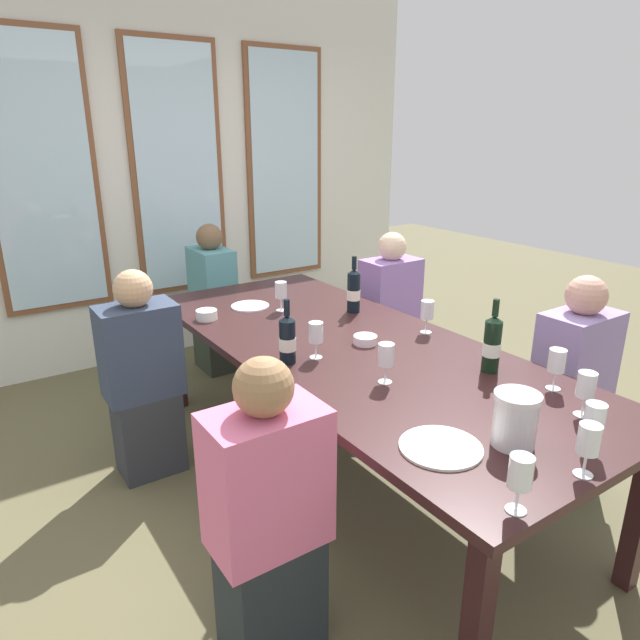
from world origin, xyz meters
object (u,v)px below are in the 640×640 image
(dining_table, at_px, (351,355))
(seated_person_2, at_px, (268,522))
(seated_person_0, at_px, (143,380))
(white_plate_1, at_px, (250,306))
(wine_glass_4, at_px, (281,291))
(seated_person_1, at_px, (389,317))
(wine_glass_2, at_px, (386,357))
(wine_bottle_1, at_px, (354,291))
(wine_glass_3, at_px, (316,333))
(wine_bottle_0, at_px, (492,344))
(white_plate_0, at_px, (441,447))
(wine_glass_7, at_px, (589,442))
(wine_glass_6, at_px, (595,419))
(metal_pitcher, at_px, (515,419))
(wine_glass_1, at_px, (427,311))
(seated_person_3, at_px, (571,390))
(wine_glass_8, at_px, (521,473))
(wine_glass_0, at_px, (586,387))
(wine_bottle_2, at_px, (287,339))
(tasting_bowl_0, at_px, (207,315))
(wine_glass_5, at_px, (557,362))
(seated_person_4, at_px, (214,302))
(tasting_bowl_1, at_px, (365,340))

(dining_table, distance_m, seated_person_2, 1.12)
(dining_table, height_order, seated_person_0, seated_person_0)
(white_plate_1, bearing_deg, wine_glass_4, -54.72)
(seated_person_1, bearing_deg, wine_glass_2, -131.55)
(wine_bottle_1, bearing_deg, wine_glass_3, -140.95)
(wine_bottle_0, bearing_deg, white_plate_0, -152.32)
(wine_bottle_1, height_order, wine_glass_2, wine_bottle_1)
(white_plate_0, bearing_deg, wine_bottle_1, 64.09)
(wine_glass_7, bearing_deg, wine_glass_6, 25.47)
(metal_pitcher, bearing_deg, wine_glass_1, 61.03)
(wine_glass_6, height_order, seated_person_1, seated_person_1)
(wine_glass_6, xyz_separation_m, seated_person_3, (0.79, 0.55, -0.34))
(wine_glass_6, relative_size, seated_person_0, 0.16)
(wine_glass_7, relative_size, wine_glass_8, 1.00)
(wine_bottle_0, relative_size, wine_glass_0, 1.90)
(wine_bottle_2, xyz_separation_m, tasting_bowl_0, (-0.06, 0.78, -0.09))
(metal_pitcher, distance_m, wine_bottle_2, 1.07)
(wine_glass_5, height_order, seated_person_4, seated_person_4)
(wine_bottle_1, relative_size, tasting_bowl_0, 2.79)
(wine_bottle_2, bearing_deg, metal_pitcher, -75.53)
(wine_glass_3, bearing_deg, seated_person_3, -29.75)
(wine_bottle_2, relative_size, wine_glass_8, 1.73)
(white_plate_0, height_order, wine_glass_2, wine_glass_2)
(wine_glass_8, bearing_deg, wine_glass_0, 18.40)
(dining_table, xyz_separation_m, seated_person_2, (-0.86, -0.70, -0.16))
(white_plate_1, height_order, seated_person_0, seated_person_0)
(wine_glass_3, distance_m, wine_glass_8, 1.25)
(tasting_bowl_1, height_order, seated_person_4, seated_person_4)
(wine_bottle_0, height_order, wine_glass_7, wine_bottle_0)
(wine_glass_8, relative_size, seated_person_3, 0.16)
(wine_glass_4, bearing_deg, wine_bottle_1, -36.61)
(tasting_bowl_0, xyz_separation_m, tasting_bowl_1, (0.50, -0.79, -0.01))
(metal_pitcher, relative_size, wine_glass_0, 1.09)
(wine_glass_1, height_order, wine_glass_8, same)
(wine_bottle_0, distance_m, wine_glass_4, 1.30)
(wine_bottle_0, bearing_deg, wine_glass_0, -94.56)
(metal_pitcher, height_order, wine_bottle_2, wine_bottle_2)
(white_plate_1, xyz_separation_m, wine_glass_0, (0.41, -1.90, 0.11))
(wine_glass_2, distance_m, seated_person_1, 1.55)
(wine_glass_2, relative_size, seated_person_4, 0.16)
(white_plate_1, height_order, wine_glass_7, wine_glass_7)
(seated_person_3, bearing_deg, wine_bottle_0, 172.15)
(dining_table, relative_size, seated_person_2, 2.42)
(wine_glass_5, distance_m, seated_person_2, 1.30)
(seated_person_0, relative_size, seated_person_4, 1.00)
(white_plate_1, xyz_separation_m, seated_person_0, (-0.73, -0.21, -0.22))
(wine_glass_1, bearing_deg, seated_person_4, 103.55)
(wine_glass_3, bearing_deg, wine_glass_0, -63.19)
(wine_glass_1, height_order, wine_glass_4, same)
(white_plate_1, distance_m, wine_glass_8, 2.13)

